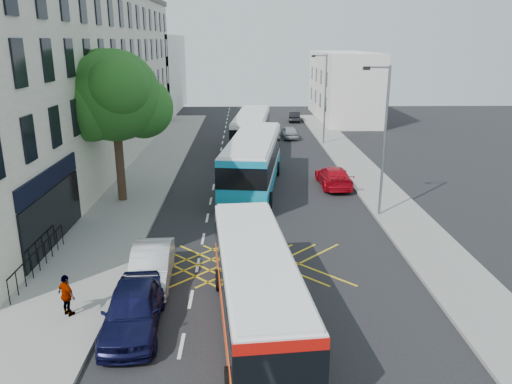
{
  "coord_description": "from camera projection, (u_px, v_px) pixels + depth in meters",
  "views": [
    {
      "loc": [
        -1.15,
        -13.86,
        9.37
      ],
      "look_at": [
        -0.58,
        9.62,
        2.2
      ],
      "focal_mm": 35.0,
      "sensor_mm": 36.0,
      "label": 1
    }
  ],
  "objects": [
    {
      "name": "railings",
      "position": [
        39.0,
        258.0,
        20.65
      ],
      "size": [
        0.08,
        5.6,
        1.14
      ],
      "primitive_type": null,
      "color": "black",
      "rests_on": "pavement_left"
    },
    {
      "name": "building_right",
      "position": [
        343.0,
        86.0,
        61.0
      ],
      "size": [
        6.0,
        18.0,
        8.0
      ],
      "primitive_type": "cube",
      "color": "silver",
      "rests_on": "ground"
    },
    {
      "name": "lamp_near",
      "position": [
        383.0,
        134.0,
        26.29
      ],
      "size": [
        1.45,
        0.15,
        8.0
      ],
      "color": "slate",
      "rests_on": "pavement_right"
    },
    {
      "name": "parked_car_blue",
      "position": [
        133.0,
        309.0,
        16.62
      ],
      "size": [
        2.12,
        4.68,
        1.56
      ],
      "primitive_type": "imported",
      "rotation": [
        0.0,
        0.0,
        0.06
      ],
      "color": "black",
      "rests_on": "ground"
    },
    {
      "name": "pedestrian_far",
      "position": [
        67.0,
        295.0,
        17.24
      ],
      "size": [
        0.93,
        0.84,
        1.52
      ],
      "primitive_type": "imported",
      "rotation": [
        0.0,
        0.0,
        2.48
      ],
      "color": "gray",
      "rests_on": "pavement_left"
    },
    {
      "name": "terrace_main",
      "position": [
        71.0,
        77.0,
        37.13
      ],
      "size": [
        8.3,
        45.0,
        13.5
      ],
      "color": "beige",
      "rests_on": "ground"
    },
    {
      "name": "pavement_left",
      "position": [
        123.0,
        201.0,
        30.14
      ],
      "size": [
        5.0,
        70.0,
        0.15
      ],
      "primitive_type": "cube",
      "color": "gray",
      "rests_on": "ground"
    },
    {
      "name": "pavement_right",
      "position": [
        386.0,
        199.0,
        30.51
      ],
      "size": [
        3.0,
        70.0,
        0.15
      ],
      "primitive_type": "cube",
      "color": "gray",
      "rests_on": "ground"
    },
    {
      "name": "bus_far",
      "position": [
        252.0,
        130.0,
        44.21
      ],
      "size": [
        3.73,
        11.71,
        3.24
      ],
      "rotation": [
        0.0,
        0.0,
        -0.09
      ],
      "color": "silver",
      "rests_on": "ground"
    },
    {
      "name": "terrace_far",
      "position": [
        148.0,
        74.0,
        66.82
      ],
      "size": [
        8.0,
        20.0,
        10.0
      ],
      "primitive_type": "cube",
      "color": "silver",
      "rests_on": "ground"
    },
    {
      "name": "bus_near",
      "position": [
        256.0,
        287.0,
        16.63
      ],
      "size": [
        3.27,
        10.21,
        2.82
      ],
      "rotation": [
        0.0,
        0.0,
        0.09
      ],
      "color": "silver",
      "rests_on": "ground"
    },
    {
      "name": "motorbike",
      "position": [
        304.0,
        377.0,
        13.01
      ],
      "size": [
        0.81,
        2.24,
        2.01
      ],
      "rotation": [
        0.0,
        0.0,
        0.21
      ],
      "color": "black",
      "rests_on": "ground"
    },
    {
      "name": "lamp_far",
      "position": [
        324.0,
        95.0,
        45.41
      ],
      "size": [
        1.45,
        0.15,
        8.0
      ],
      "color": "slate",
      "rests_on": "pavement_right"
    },
    {
      "name": "bus_mid",
      "position": [
        253.0,
        161.0,
        32.43
      ],
      "size": [
        4.34,
        12.44,
        3.43
      ],
      "rotation": [
        0.0,
        0.0,
        -0.13
      ],
      "color": "silver",
      "rests_on": "ground"
    },
    {
      "name": "distant_car_dark",
      "position": [
        295.0,
        116.0,
        59.76
      ],
      "size": [
        1.72,
        3.82,
        1.22
      ],
      "primitive_type": "imported",
      "rotation": [
        0.0,
        0.0,
        3.02
      ],
      "color": "black",
      "rests_on": "ground"
    },
    {
      "name": "parked_car_silver",
      "position": [
        151.0,
        265.0,
        19.97
      ],
      "size": [
        1.77,
        4.48,
        1.45
      ],
      "primitive_type": "imported",
      "rotation": [
        0.0,
        0.0,
        0.05
      ],
      "color": "#A9ADB1",
      "rests_on": "ground"
    },
    {
      "name": "distant_car_grey",
      "position": [
        246.0,
        125.0,
        53.52
      ],
      "size": [
        2.24,
        4.71,
        1.3
      ],
      "primitive_type": "imported",
      "rotation": [
        0.0,
        0.0,
        -0.02
      ],
      "color": "#393B40",
      "rests_on": "ground"
    },
    {
      "name": "ground",
      "position": [
        281.0,
        344.0,
        16.02
      ],
      "size": [
        120.0,
        120.0,
        0.0
      ],
      "primitive_type": "plane",
      "color": "black",
      "rests_on": "ground"
    },
    {
      "name": "distant_car_silver",
      "position": [
        289.0,
        132.0,
        49.45
      ],
      "size": [
        1.73,
        3.7,
        1.23
      ],
      "primitive_type": "imported",
      "rotation": [
        0.0,
        0.0,
        3.22
      ],
      "color": "#9DA0A5",
      "rests_on": "ground"
    },
    {
      "name": "red_hatchback",
      "position": [
        334.0,
        177.0,
        33.1
      ],
      "size": [
        2.05,
        4.74,
        1.36
      ],
      "primitive_type": "imported",
      "rotation": [
        0.0,
        0.0,
        3.17
      ],
      "color": "#B70715",
      "rests_on": "ground"
    },
    {
      "name": "street_tree",
      "position": [
        114.0,
        97.0,
        28.29
      ],
      "size": [
        6.3,
        5.7,
        8.8
      ],
      "color": "#382619",
      "rests_on": "pavement_left"
    }
  ]
}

